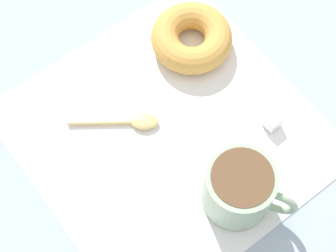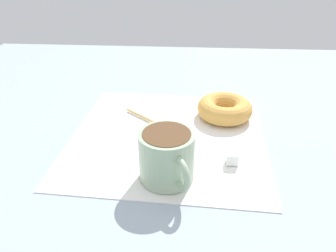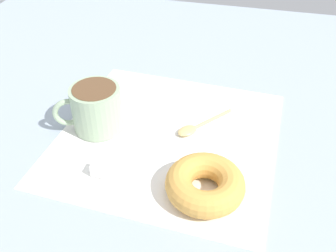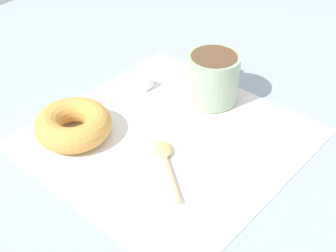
{
  "view_description": "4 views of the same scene",
  "coord_description": "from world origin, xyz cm",
  "px_view_note": "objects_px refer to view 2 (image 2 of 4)",
  "views": [
    {
      "loc": [
        -19.54,
        17.44,
        66.69
      ],
      "look_at": [
        2.9,
        -1.45,
        2.3
      ],
      "focal_mm": 60.0,
      "sensor_mm": 36.0,
      "label": 1
    },
    {
      "loc": [
        -48.89,
        -5.0,
        32.55
      ],
      "look_at": [
        2.9,
        -1.45,
        2.3
      ],
      "focal_mm": 35.0,
      "sensor_mm": 36.0,
      "label": 2
    },
    {
      "loc": [
        14.71,
        -47.85,
        40.69
      ],
      "look_at": [
        2.9,
        -1.45,
        2.3
      ],
      "focal_mm": 40.0,
      "sensor_mm": 36.0,
      "label": 3
    },
    {
      "loc": [
        43.97,
        31.09,
        43.58
      ],
      "look_at": [
        2.9,
        -1.45,
        2.3
      ],
      "focal_mm": 50.0,
      "sensor_mm": 36.0,
      "label": 4
    }
  ],
  "objects_px": {
    "spoon": "(156,123)",
    "sugar_cube": "(232,158)",
    "coffee_cup": "(167,156)",
    "donut": "(225,108)"
  },
  "relations": [
    {
      "from": "coffee_cup",
      "to": "donut",
      "type": "relative_size",
      "value": 0.96
    },
    {
      "from": "spoon",
      "to": "sugar_cube",
      "type": "bearing_deg",
      "value": -130.58
    },
    {
      "from": "spoon",
      "to": "donut",
      "type": "bearing_deg",
      "value": -72.93
    },
    {
      "from": "coffee_cup",
      "to": "spoon",
      "type": "relative_size",
      "value": 1.06
    },
    {
      "from": "coffee_cup",
      "to": "spoon",
      "type": "distance_m",
      "value": 0.17
    },
    {
      "from": "donut",
      "to": "coffee_cup",
      "type": "bearing_deg",
      "value": 153.09
    },
    {
      "from": "donut",
      "to": "sugar_cube",
      "type": "height_order",
      "value": "donut"
    },
    {
      "from": "coffee_cup",
      "to": "donut",
      "type": "xyz_separation_m",
      "value": [
        0.2,
        -0.1,
        -0.02
      ]
    },
    {
      "from": "donut",
      "to": "spoon",
      "type": "height_order",
      "value": "donut"
    },
    {
      "from": "spoon",
      "to": "coffee_cup",
      "type": "bearing_deg",
      "value": -168.37
    }
  ]
}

